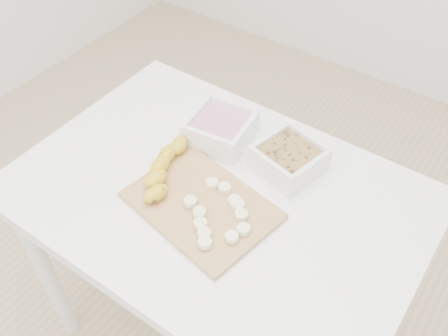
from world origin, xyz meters
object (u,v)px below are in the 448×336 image
Objects in this scene: bowl_yogurt at (221,128)px; bowl_granola at (289,158)px; cutting_board at (201,205)px; table at (217,216)px; banana at (164,169)px.

bowl_granola is at bearing 2.43° from bowl_yogurt.
bowl_yogurt is 0.98× the size of bowl_granola.
bowl_granola is 0.54× the size of cutting_board.
banana is (-0.13, -0.04, 0.13)m from table.
table is 0.24m from bowl_yogurt.
cutting_board is at bearing -113.77° from bowl_granola.
table is 5.61× the size of bowl_yogurt.
cutting_board is (-0.00, -0.06, 0.10)m from table.
bowl_yogurt is 0.78× the size of banana.
cutting_board is at bearing -18.85° from banana.
bowl_granola is 0.32m from banana.
table is 0.19m from banana.
bowl_granola is (0.21, 0.01, -0.00)m from bowl_yogurt.
cutting_board is at bearing -91.60° from table.
bowl_granola is (0.10, 0.17, 0.13)m from table.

